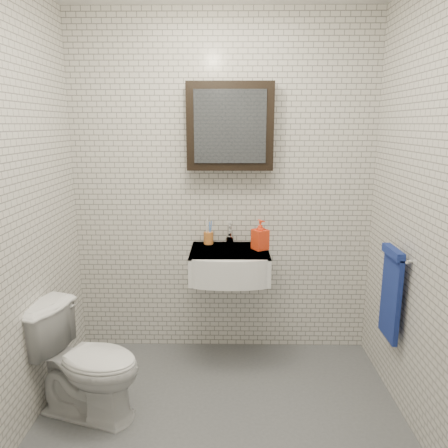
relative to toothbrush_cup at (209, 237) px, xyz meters
name	(u,v)px	position (x,y,z in m)	size (l,w,h in m)	color
ground	(220,429)	(0.11, -0.94, -0.89)	(2.20, 2.00, 0.01)	#53575C
room_shell	(220,175)	(0.11, -0.94, 0.57)	(2.22, 2.02, 2.51)	silver
washbasin	(230,265)	(0.16, -0.21, -0.14)	(0.55, 0.50, 0.20)	white
faucet	(230,235)	(0.16, -0.01, 0.02)	(0.06, 0.20, 0.15)	silver
mirror_cabinet	(230,127)	(0.16, -0.01, 0.80)	(0.60, 0.15, 0.60)	black
towel_rail	(391,290)	(1.15, -0.59, -0.17)	(0.09, 0.30, 0.58)	silver
toothbrush_cup	(209,237)	(0.00, 0.00, 0.00)	(0.09, 0.09, 0.20)	#C27130
soap_bottle	(260,235)	(0.37, -0.14, 0.06)	(0.10, 0.10, 0.21)	orange
toilet	(86,362)	(-0.69, -0.80, -0.56)	(0.38, 0.67, 0.69)	white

